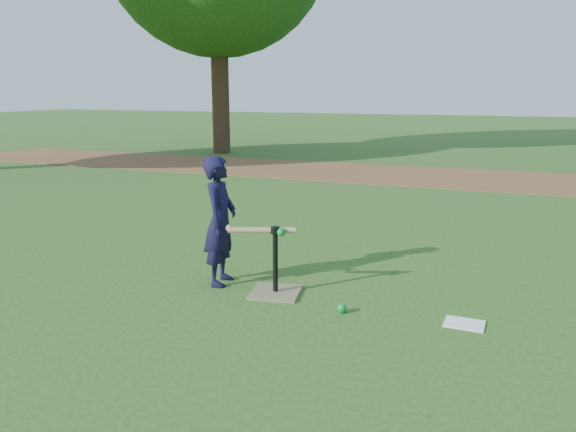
% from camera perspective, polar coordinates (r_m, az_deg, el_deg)
% --- Properties ---
extents(ground, '(80.00, 80.00, 0.00)m').
position_cam_1_polar(ground, '(5.29, -1.40, -7.01)').
color(ground, '#285116').
rests_on(ground, ground).
extents(dirt_strip, '(24.00, 3.00, 0.01)m').
position_cam_1_polar(dirt_strip, '(12.37, 12.56, 4.05)').
color(dirt_strip, brown).
rests_on(dirt_strip, ground).
extents(child, '(0.36, 0.48, 1.20)m').
position_cam_1_polar(child, '(5.22, -6.90, -0.51)').
color(child, black).
rests_on(child, ground).
extents(wiffle_ball_ground, '(0.08, 0.08, 0.08)m').
position_cam_1_polar(wiffle_ball_ground, '(4.67, 5.50, -9.30)').
color(wiffle_ball_ground, '#0C8B2F').
rests_on(wiffle_ball_ground, ground).
extents(clipboard, '(0.31, 0.24, 0.01)m').
position_cam_1_polar(clipboard, '(4.65, 17.48, -10.40)').
color(clipboard, white).
rests_on(clipboard, ground).
extents(batting_tee, '(0.50, 0.50, 0.61)m').
position_cam_1_polar(batting_tee, '(5.04, -1.29, -6.69)').
color(batting_tee, '#7B704E').
rests_on(batting_tee, ground).
extents(swing_action, '(0.62, 0.27, 0.08)m').
position_cam_1_polar(swing_action, '(4.94, -2.63, -1.47)').
color(swing_action, tan).
rests_on(swing_action, ground).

